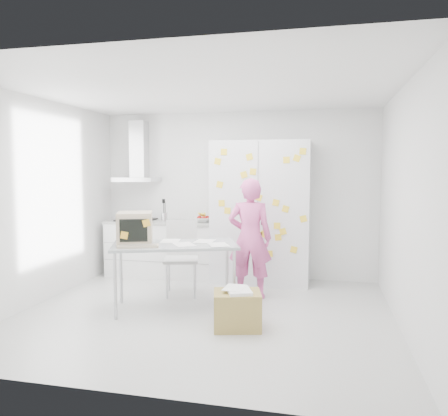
% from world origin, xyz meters
% --- Properties ---
extents(floor, '(4.50, 4.00, 0.02)m').
position_xyz_m(floor, '(0.00, 0.00, -0.01)').
color(floor, silver).
rests_on(floor, ground).
extents(walls, '(4.52, 4.01, 2.70)m').
position_xyz_m(walls, '(0.00, 0.72, 1.35)').
color(walls, white).
rests_on(walls, ground).
extents(ceiling, '(4.50, 4.00, 0.02)m').
position_xyz_m(ceiling, '(0.00, 0.00, 2.70)').
color(ceiling, white).
rests_on(ceiling, walls).
extents(counter_run, '(1.84, 0.63, 1.28)m').
position_xyz_m(counter_run, '(-1.20, 1.70, 0.47)').
color(counter_run, white).
rests_on(counter_run, ground).
extents(range_hood, '(0.70, 0.48, 1.01)m').
position_xyz_m(range_hood, '(-1.65, 1.84, 1.96)').
color(range_hood, silver).
rests_on(range_hood, walls).
extents(tall_cabinet, '(1.50, 0.68, 2.20)m').
position_xyz_m(tall_cabinet, '(0.45, 1.67, 1.10)').
color(tall_cabinet, silver).
rests_on(tall_cabinet, ground).
extents(person, '(0.63, 0.44, 1.65)m').
position_xyz_m(person, '(0.42, 0.82, 0.83)').
color(person, '#DF569E').
rests_on(person, ground).
extents(desk, '(1.72, 1.26, 1.23)m').
position_xyz_m(desk, '(-0.73, 0.05, 0.93)').
color(desk, '#9DA4A7').
rests_on(desk, ground).
extents(chair, '(0.58, 0.58, 1.04)m').
position_xyz_m(chair, '(-0.56, 0.81, 0.59)').
color(chair, silver).
rests_on(chair, ground).
extents(cardboard_box, '(0.60, 0.52, 0.45)m').
position_xyz_m(cardboard_box, '(0.48, -0.40, 0.21)').
color(cardboard_box, '#A68F48').
rests_on(cardboard_box, ground).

